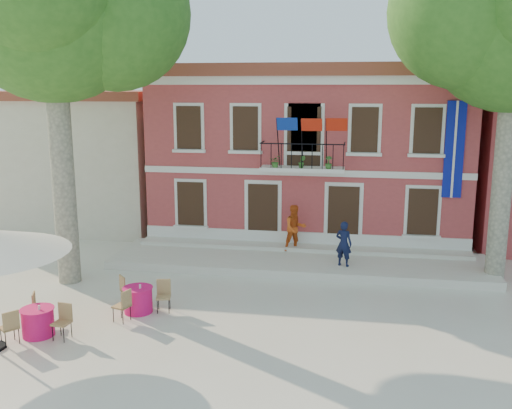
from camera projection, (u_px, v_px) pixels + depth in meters
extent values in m
plane|color=beige|center=(220.00, 305.00, 17.53)|extent=(90.00, 90.00, 0.00)
cube|color=#B94343|center=(311.00, 156.00, 26.15)|extent=(13.00, 8.00, 7.00)
cube|color=brown|center=(313.00, 72.00, 25.39)|extent=(13.50, 8.50, 0.50)
cube|color=silver|center=(305.00, 80.00, 21.66)|extent=(13.30, 0.35, 0.35)
cube|color=silver|center=(302.00, 169.00, 21.85)|extent=(3.20, 0.90, 0.15)
cube|color=black|center=(302.00, 144.00, 21.26)|extent=(3.20, 0.04, 0.04)
cube|color=#0D1894|center=(454.00, 150.00, 21.14)|extent=(0.70, 0.05, 3.60)
cube|color=navy|center=(277.00, 124.00, 20.92)|extent=(0.76, 0.27, 0.47)
cube|color=red|center=(301.00, 124.00, 20.78)|extent=(0.76, 0.29, 0.47)
cube|color=red|center=(326.00, 125.00, 20.63)|extent=(0.76, 0.27, 0.47)
imported|color=#26591E|center=(276.00, 161.00, 21.66)|extent=(0.43, 0.37, 0.48)
imported|color=#26591E|center=(302.00, 162.00, 21.50)|extent=(0.26, 0.21, 0.48)
imported|color=#26591E|center=(329.00, 162.00, 21.33)|extent=(0.27, 0.27, 0.48)
cube|color=beige|center=(87.00, 159.00, 29.11)|extent=(9.00, 9.00, 6.00)
cube|color=brown|center=(84.00, 95.00, 28.47)|extent=(9.40, 9.40, 0.40)
cube|color=silver|center=(298.00, 262.00, 21.42)|extent=(14.00, 3.40, 0.30)
cylinder|color=#A59E84|center=(63.00, 169.00, 18.92)|extent=(0.75, 0.75, 7.85)
sphere|color=#29581B|center=(51.00, 2.00, 17.85)|extent=(6.28, 6.28, 6.28)
cylinder|color=#A59E84|center=(503.00, 175.00, 18.96)|extent=(0.65, 0.65, 7.44)
imported|color=#0F1534|center=(344.00, 244.00, 20.28)|extent=(0.69, 0.57, 1.63)
imported|color=#D85419|center=(295.00, 228.00, 22.10)|extent=(1.10, 1.00, 1.83)
cylinder|color=#E2156D|center=(38.00, 322.00, 15.33)|extent=(0.84, 0.84, 0.75)
cylinder|color=#E2156D|center=(37.00, 309.00, 15.25)|extent=(0.90, 0.90, 0.02)
cube|color=tan|center=(61.00, 322.00, 15.09)|extent=(0.47, 0.47, 0.95)
cube|color=tan|center=(42.00, 309.00, 16.02)|extent=(0.55, 0.55, 0.95)
cube|color=tan|center=(9.00, 327.00, 14.81)|extent=(0.59, 0.59, 0.95)
cylinder|color=#E2156D|center=(138.00, 300.00, 16.93)|extent=(0.84, 0.84, 0.75)
cylinder|color=#E2156D|center=(138.00, 288.00, 16.85)|extent=(0.90, 0.90, 0.02)
cube|color=tan|center=(129.00, 290.00, 17.52)|extent=(0.59, 0.59, 0.95)
cube|color=tan|center=(122.00, 305.00, 16.25)|extent=(0.52, 0.52, 0.95)
cube|color=tan|center=(163.00, 296.00, 16.96)|extent=(0.51, 0.51, 0.95)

